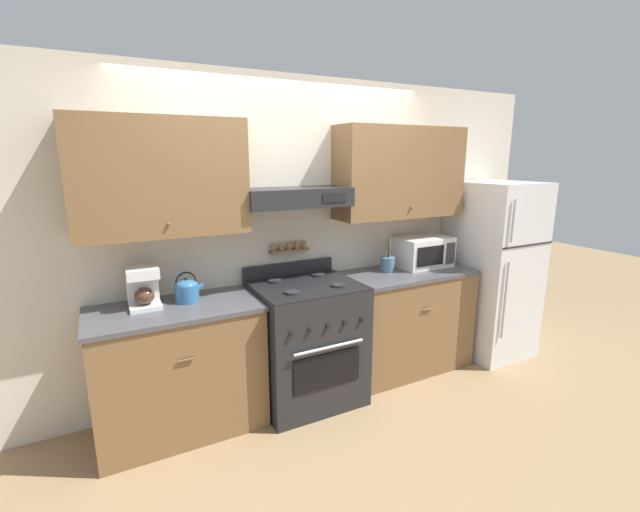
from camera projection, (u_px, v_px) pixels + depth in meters
name	position (u px, v px, depth m)	size (l,w,h in m)	color
ground_plane	(322.00, 413.00, 3.29)	(16.00, 16.00, 0.00)	#937551
wall_back	(291.00, 215.00, 3.46)	(5.20, 0.46, 2.55)	beige
counter_left	(179.00, 369.00, 3.02)	(1.14, 0.62, 0.92)	brown
counter_right	(403.00, 320.00, 3.92)	(1.23, 0.62, 0.92)	brown
stove_range	(306.00, 342.00, 3.40)	(0.80, 0.73, 1.07)	#232326
refrigerator	(491.00, 269.00, 4.21)	(0.67, 0.77, 1.69)	white
tea_kettle	(187.00, 290.00, 3.01)	(0.21, 0.17, 0.22)	teal
coffee_maker	(143.00, 287.00, 2.89)	(0.20, 0.22, 0.28)	white
microwave	(422.00, 251.00, 3.99)	(0.50, 0.37, 0.27)	white
utensil_crock	(388.00, 264.00, 3.80)	(0.13, 0.13, 0.28)	slate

